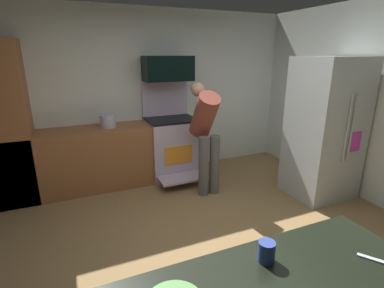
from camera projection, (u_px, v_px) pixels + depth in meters
ground_plane at (205, 250)px, 2.97m from camera, size 5.20×4.80×0.02m
wall_back at (143, 94)px, 4.63m from camera, size 5.20×0.12×2.60m
lower_cabinet_run at (91, 159)px, 4.23m from camera, size 2.40×0.60×0.90m
cabinet_column at (4, 125)px, 3.67m from camera, size 0.60×0.60×2.10m
oven_range at (172, 145)px, 4.67m from camera, size 0.76×0.99×1.52m
microwave at (168, 68)px, 4.39m from camera, size 0.74×0.38×0.37m
refrigerator at (325, 129)px, 3.90m from camera, size 0.83×0.74×1.89m
person_cook at (205, 130)px, 4.01m from camera, size 0.31×0.61×1.54m
mug_coffee at (266, 252)px, 1.47m from camera, size 0.09×0.09×0.11m
knife_chef at (381, 262)px, 1.47m from camera, size 0.14×0.19×0.01m
stock_pot at (108, 121)px, 4.17m from camera, size 0.23×0.23×0.18m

